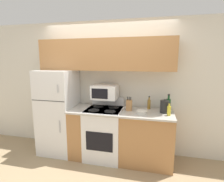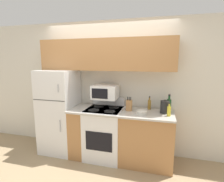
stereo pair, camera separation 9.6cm
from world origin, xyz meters
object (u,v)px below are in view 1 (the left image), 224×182
(bottle_cooking_spray, at_px, (169,110))
(kettle, at_px, (164,107))
(refrigerator, at_px, (58,112))
(stove, at_px, (104,132))
(knife_block, at_px, (129,105))
(bowl, at_px, (142,112))
(bottle_vinegar, at_px, (149,104))
(bottle_wine_green, at_px, (168,104))
(microwave, at_px, (105,92))

(bottle_cooking_spray, distance_m, kettle, 0.16)
(refrigerator, xyz_separation_m, stove, (0.94, -0.02, -0.33))
(stove, xyz_separation_m, knife_block, (0.45, 0.04, 0.54))
(bowl, distance_m, bottle_cooking_spray, 0.43)
(bowl, bearing_deg, knife_block, 149.17)
(bottle_vinegar, bearing_deg, bottle_wine_green, -6.31)
(microwave, bearing_deg, refrigerator, -174.38)
(refrigerator, relative_size, microwave, 3.54)
(bottle_cooking_spray, bearing_deg, bottle_vinegar, 136.19)
(knife_block, distance_m, bowl, 0.28)
(stove, height_order, bottle_wine_green, bottle_wine_green)
(microwave, height_order, bottle_vinegar, microwave)
(refrigerator, height_order, bottle_wine_green, refrigerator)
(refrigerator, relative_size, bottle_cooking_spray, 7.38)
(stove, distance_m, microwave, 0.75)
(refrigerator, bearing_deg, knife_block, 0.50)
(refrigerator, distance_m, microwave, 1.02)
(bowl, distance_m, kettle, 0.40)
(bottle_wine_green, height_order, bottle_vinegar, bottle_wine_green)
(microwave, height_order, kettle, microwave)
(stove, xyz_separation_m, kettle, (1.05, 0.05, 0.55))
(stove, relative_size, bottle_cooking_spray, 4.99)
(stove, distance_m, bottle_wine_green, 1.27)
(refrigerator, distance_m, bottle_vinegar, 1.76)
(bowl, height_order, bottle_vinegar, bottle_vinegar)
(microwave, relative_size, bottle_vinegar, 1.91)
(knife_block, height_order, bottle_cooking_spray, knife_block)
(bowl, xyz_separation_m, bottle_vinegar, (0.10, 0.33, 0.06))
(knife_block, bearing_deg, bottle_cooking_spray, -10.85)
(microwave, xyz_separation_m, knife_block, (0.46, -0.08, -0.20))
(bottle_wine_green, relative_size, bottle_vinegar, 1.25)
(refrigerator, distance_m, knife_block, 1.41)
(bottle_cooking_spray, relative_size, kettle, 0.93)
(bottle_vinegar, bearing_deg, stove, -164.34)
(bowl, distance_m, bottle_vinegar, 0.35)
(refrigerator, relative_size, bottle_vinegar, 6.76)
(refrigerator, height_order, bottle_vinegar, refrigerator)
(bottle_vinegar, relative_size, kettle, 1.02)
(bowl, height_order, bottle_wine_green, bottle_wine_green)
(microwave, distance_m, kettle, 1.09)
(knife_block, bearing_deg, refrigerator, -179.50)
(refrigerator, height_order, bottle_cooking_spray, refrigerator)
(refrigerator, xyz_separation_m, bottle_vinegar, (1.73, 0.20, 0.21))
(bottle_vinegar, height_order, bottle_cooking_spray, bottle_vinegar)
(refrigerator, bearing_deg, kettle, 0.76)
(stove, bearing_deg, knife_block, 4.61)
(stove, distance_m, kettle, 1.19)
(stove, height_order, bowl, stove)
(microwave, distance_m, bottle_vinegar, 0.84)
(stove, relative_size, knife_block, 4.37)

